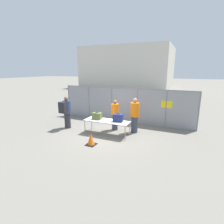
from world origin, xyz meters
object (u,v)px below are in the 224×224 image
at_px(suitcase_navy, 118,118).
at_px(security_worker_near, 115,115).
at_px(suitcase_olive, 97,116).
at_px(traffic_cone, 91,140).
at_px(utility_trailer, 155,113).
at_px(traveler_hooded, 66,111).
at_px(inspection_table, 107,121).
at_px(security_worker_far, 135,115).

xyz_separation_m(suitcase_navy, security_worker_near, (-0.49, 0.74, -0.07)).
xyz_separation_m(suitcase_olive, traffic_cone, (0.47, -1.44, -0.67)).
distance_m(suitcase_olive, traffic_cone, 1.66).
height_order(suitcase_navy, utility_trailer, suitcase_navy).
distance_m(traveler_hooded, utility_trailer, 5.84).
distance_m(inspection_table, traffic_cone, 1.51).
relative_size(inspection_table, security_worker_far, 1.27).
xyz_separation_m(suitcase_olive, security_worker_near, (0.65, 0.82, -0.05)).
distance_m(suitcase_navy, utility_trailer, 4.14).
bearing_deg(suitcase_olive, utility_trailer, 61.23).
bearing_deg(security_worker_far, traveler_hooded, -4.76).
distance_m(inspection_table, traveler_hooded, 2.51).
height_order(security_worker_near, utility_trailer, security_worker_near).
bearing_deg(traveler_hooded, inspection_table, -11.02).
bearing_deg(utility_trailer, security_worker_far, -98.29).
relative_size(suitcase_olive, utility_trailer, 0.15).
distance_m(inspection_table, security_worker_far, 1.48).
xyz_separation_m(inspection_table, security_worker_far, (1.18, 0.86, 0.25)).
distance_m(suitcase_navy, traffic_cone, 1.79).
height_order(inspection_table, suitcase_navy, suitcase_navy).
bearing_deg(security_worker_far, inspection_table, 17.77).
height_order(suitcase_navy, traveler_hooded, traveler_hooded).
height_order(suitcase_navy, traffic_cone, suitcase_navy).
height_order(inspection_table, security_worker_near, security_worker_near).
relative_size(suitcase_olive, traveler_hooded, 0.27).
bearing_deg(inspection_table, traffic_cone, -93.83).
xyz_separation_m(inspection_table, suitcase_olive, (-0.57, 0.01, 0.22)).
xyz_separation_m(traveler_hooded, security_worker_near, (2.58, 0.85, -0.13)).
relative_size(inspection_table, traveler_hooded, 1.29).
relative_size(suitcase_navy, security_worker_far, 0.29).
bearing_deg(security_worker_near, security_worker_far, -176.70).
distance_m(suitcase_olive, suitcase_navy, 1.14).
height_order(inspection_table, suitcase_olive, suitcase_olive).
bearing_deg(suitcase_olive, traffic_cone, -71.82).
relative_size(inspection_table, suitcase_olive, 4.82).
bearing_deg(traffic_cone, traveler_hooded, 149.63).
bearing_deg(traveler_hooded, suitcase_olive, -10.66).
height_order(inspection_table, traffic_cone, inspection_table).
xyz_separation_m(suitcase_olive, utility_trailer, (2.21, 4.03, -0.54)).
xyz_separation_m(security_worker_near, security_worker_far, (1.10, 0.04, 0.09)).
bearing_deg(inspection_table, security_worker_near, 84.27).
xyz_separation_m(suitcase_olive, suitcase_navy, (1.14, 0.08, 0.02)).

